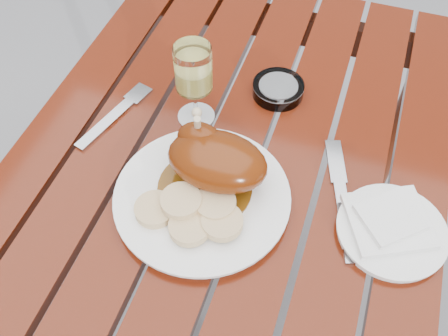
# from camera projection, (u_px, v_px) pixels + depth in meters

# --- Properties ---
(ground) EXTENTS (60.00, 60.00, 0.00)m
(ground) POSITION_uv_depth(u_px,v_px,m) (224.00, 314.00, 1.52)
(ground) COLOR slate
(ground) RESTS_ON ground
(table) EXTENTS (0.80, 1.20, 0.75)m
(table) POSITION_uv_depth(u_px,v_px,m) (224.00, 258.00, 1.23)
(table) COLOR #621B0B
(table) RESTS_ON ground
(dinner_plate) EXTENTS (0.35, 0.35, 0.02)m
(dinner_plate) POSITION_uv_depth(u_px,v_px,m) (202.00, 198.00, 0.87)
(dinner_plate) COLOR white
(dinner_plate) RESTS_ON table
(roast_duck) EXTENTS (0.18, 0.17, 0.13)m
(roast_duck) POSITION_uv_depth(u_px,v_px,m) (214.00, 159.00, 0.85)
(roast_duck) COLOR #5C340A
(roast_duck) RESTS_ON dinner_plate
(bread_dumplings) EXTENTS (0.19, 0.12, 0.03)m
(bread_dumplings) POSITION_uv_depth(u_px,v_px,m) (192.00, 212.00, 0.82)
(bread_dumplings) COLOR tan
(bread_dumplings) RESTS_ON dinner_plate
(wine_glass) EXTENTS (0.08, 0.08, 0.17)m
(wine_glass) POSITION_uv_depth(u_px,v_px,m) (194.00, 85.00, 0.93)
(wine_glass) COLOR #F7EB70
(wine_glass) RESTS_ON table
(side_plate) EXTENTS (0.20, 0.20, 0.01)m
(side_plate) POSITION_uv_depth(u_px,v_px,m) (391.00, 231.00, 0.83)
(side_plate) COLOR white
(side_plate) RESTS_ON table
(napkin) EXTENTS (0.17, 0.17, 0.01)m
(napkin) POSITION_uv_depth(u_px,v_px,m) (388.00, 221.00, 0.83)
(napkin) COLOR white
(napkin) RESTS_ON side_plate
(ashtray) EXTENTS (0.12, 0.12, 0.03)m
(ashtray) POSITION_uv_depth(u_px,v_px,m) (278.00, 89.00, 1.03)
(ashtray) COLOR #B2B7BC
(ashtray) RESTS_ON table
(fork) EXTENTS (0.07, 0.18, 0.01)m
(fork) POSITION_uv_depth(u_px,v_px,m) (111.00, 118.00, 0.99)
(fork) COLOR gray
(fork) RESTS_ON table
(knife) EXTENTS (0.09, 0.22, 0.01)m
(knife) POSITION_uv_depth(u_px,v_px,m) (343.00, 206.00, 0.87)
(knife) COLOR gray
(knife) RESTS_ON table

